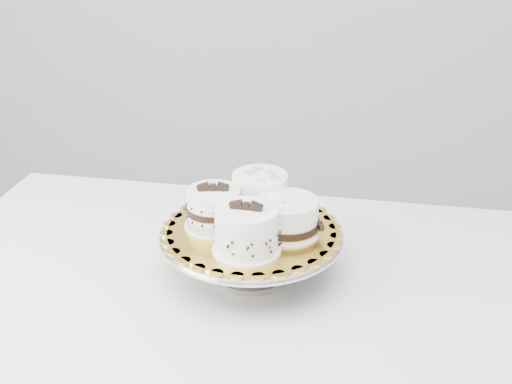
# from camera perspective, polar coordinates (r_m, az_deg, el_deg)

# --- Properties ---
(table) EXTENTS (1.24, 0.85, 0.75)m
(table) POSITION_cam_1_polar(r_m,az_deg,el_deg) (1.28, -3.02, -10.84)
(table) COLOR white
(table) RESTS_ON floor
(cake_stand) EXTENTS (0.34, 0.34, 0.09)m
(cake_stand) POSITION_cam_1_polar(r_m,az_deg,el_deg) (1.22, -0.40, -4.72)
(cake_stand) COLOR gray
(cake_stand) RESTS_ON table
(cake_board) EXTENTS (0.33, 0.33, 0.00)m
(cake_board) POSITION_cam_1_polar(r_m,az_deg,el_deg) (1.20, -0.40, -3.42)
(cake_board) COLOR yellow
(cake_board) RESTS_ON cake_stand
(cake_swirl) EXTENTS (0.12, 0.12, 0.10)m
(cake_swirl) POSITION_cam_1_polar(r_m,az_deg,el_deg) (1.12, -0.85, -3.46)
(cake_swirl) COLOR white
(cake_swirl) RESTS_ON cake_board
(cake_banded) EXTENTS (0.12, 0.12, 0.09)m
(cake_banded) POSITION_cam_1_polar(r_m,az_deg,el_deg) (1.20, -3.77, -1.56)
(cake_banded) COLOR white
(cake_banded) RESTS_ON cake_board
(cake_dots) EXTENTS (0.13, 0.13, 0.08)m
(cake_dots) POSITION_cam_1_polar(r_m,az_deg,el_deg) (1.25, 0.35, -0.08)
(cake_dots) COLOR white
(cake_dots) RESTS_ON cake_board
(cake_ribbon) EXTENTS (0.15, 0.15, 0.07)m
(cake_ribbon) POSITION_cam_1_polar(r_m,az_deg,el_deg) (1.18, 2.91, -2.23)
(cake_ribbon) COLOR white
(cake_ribbon) RESTS_ON cake_board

